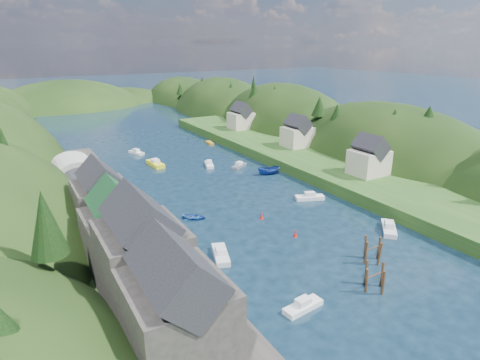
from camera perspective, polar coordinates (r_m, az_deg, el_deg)
ground at (r=94.06m, az=-6.81°, el=1.46°), size 600.00×600.00×0.00m
hillside_right at (r=138.88m, az=6.21°, el=4.06°), size 36.00×245.56×48.00m
far_hills at (r=213.26m, az=-20.16°, el=7.33°), size 103.00×68.00×44.00m
hill_trees at (r=104.72m, az=-10.68°, el=9.28°), size 90.57×151.30×12.08m
quay_left at (r=60.15m, az=-16.25°, el=-8.65°), size 12.00×110.00×2.00m
terrace_left_grass at (r=59.10m, az=-22.91°, el=-9.70°), size 12.00×110.00×2.50m
quayside_buildings at (r=45.18m, az=-14.92°, el=-9.48°), size 8.00×35.84×12.90m
boat_sheds at (r=75.60m, az=-21.73°, el=0.00°), size 7.00×21.00×7.50m
terrace_right at (r=98.15m, az=9.08°, el=2.83°), size 16.00×120.00×2.40m
right_bank_cottages at (r=105.13m, az=7.62°, el=6.59°), size 9.00×59.24×8.41m
piling_cluster_near at (r=51.84m, az=18.56°, el=-13.24°), size 3.15×2.95×3.81m
piling_cluster_far at (r=57.70m, az=18.31°, el=-9.69°), size 2.94×2.77×3.89m
channel_buoy_near at (r=62.23m, az=7.87°, el=-7.58°), size 0.70×0.70×1.10m
channel_buoy_far at (r=67.63m, az=3.13°, el=-5.17°), size 0.70×0.70×1.10m
moored_boats at (r=68.72m, az=0.64°, el=-4.54°), size 36.46×90.14×2.49m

